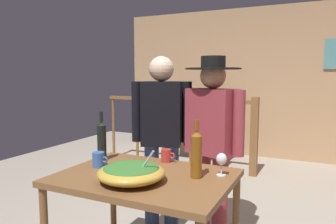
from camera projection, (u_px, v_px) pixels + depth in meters
The scene contains 13 objects.
back_wall at pixel (270, 83), 5.35m from camera, with size 5.27×0.10×2.54m, color tan.
stair_railing at pixel (202, 125), 4.71m from camera, with size 2.44×0.10×1.11m.
tv_console at pixel (208, 143), 5.58m from camera, with size 0.90×0.40×0.44m, color #38281E.
flat_screen_tv at pixel (207, 116), 5.49m from camera, with size 0.57×0.12×0.44m.
serving_table at pixel (145, 186), 2.11m from camera, with size 1.13×0.83×0.75m.
salad_bowl at pixel (131, 172), 1.95m from camera, with size 0.42×0.42×0.21m.
wine_glass at pixel (221, 160), 2.07m from camera, with size 0.07×0.07×0.15m.
wine_bottle_amber at pixel (196, 154), 2.02m from camera, with size 0.07×0.07×0.37m.
wine_bottle_dark at pixel (102, 140), 2.44m from camera, with size 0.07×0.07×0.38m.
mug_blue at pixel (99, 160), 2.27m from camera, with size 0.12×0.09×0.11m.
mug_red at pixel (166, 156), 2.40m from camera, with size 0.11×0.08×0.10m.
person_standing_left at pixel (162, 131), 2.82m from camera, with size 0.50×0.32×1.57m.
person_standing_right at pixel (212, 134), 2.62m from camera, with size 0.57×0.45×1.56m.
Camera 1 is at (0.74, -2.55, 1.41)m, focal length 33.99 mm.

